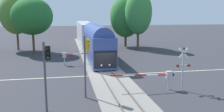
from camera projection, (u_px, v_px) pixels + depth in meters
name	position (u px, v px, depth m)	size (l,w,h in m)	color
ground_plane	(107.00, 75.00, 28.55)	(220.00, 220.00, 0.00)	#333338
road_centre_stripe	(107.00, 75.00, 28.54)	(44.00, 0.20, 0.01)	beige
railway_track	(107.00, 74.00, 28.53)	(4.40, 80.00, 0.32)	gray
commuter_train	(90.00, 36.00, 47.25)	(3.04, 40.94, 5.16)	#384C93
crossing_gate_near	(162.00, 76.00, 22.82)	(6.23, 0.40, 1.80)	#B7B7BC
crossing_signal_mast	(183.00, 64.00, 22.43)	(1.36, 0.44, 4.16)	#B2B2B7
crossing_gate_far	(70.00, 55.00, 33.77)	(6.47, 0.40, 1.86)	#B7B7BC
traffic_signal_median	(86.00, 57.00, 20.37)	(0.53, 0.38, 5.39)	#4C4C51
traffic_signal_near_left	(47.00, 66.00, 17.39)	(0.53, 0.38, 5.24)	#4C4C51
elm_centre_background	(126.00, 16.00, 51.28)	(6.66, 6.66, 10.91)	#4C3828
oak_behind_train	(32.00, 16.00, 42.92)	(7.30, 7.30, 9.94)	brown
pine_left_background	(16.00, 14.00, 46.33)	(6.14, 6.14, 10.88)	brown
oak_far_right	(138.00, 13.00, 47.82)	(5.35, 5.35, 11.64)	brown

